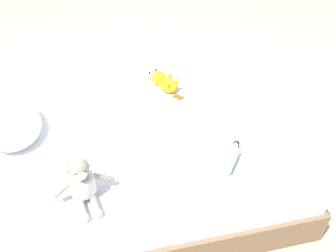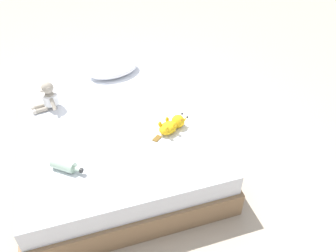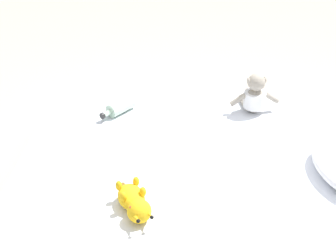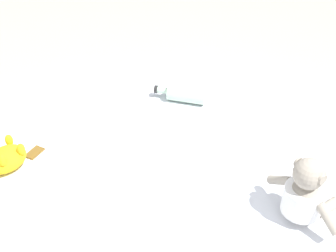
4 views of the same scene
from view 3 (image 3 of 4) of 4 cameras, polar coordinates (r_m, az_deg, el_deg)
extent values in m
plane|color=#B7A893|center=(2.52, 4.74, -10.41)|extent=(16.00, 16.00, 0.00)
cube|color=#846647|center=(2.45, 4.84, -8.66)|extent=(1.44, 1.89, 0.20)
cube|color=white|center=(2.34, 5.04, -5.26)|extent=(1.40, 1.84, 0.16)
ellipsoid|color=#9E9384|center=(2.64, 10.49, 3.10)|extent=(0.12, 0.13, 0.15)
cylinder|color=white|center=(2.64, 10.50, 3.20)|extent=(0.14, 0.14, 0.09)
sphere|color=#9E9384|center=(2.59, 10.73, 5.25)|extent=(0.10, 0.10, 0.10)
ellipsoid|color=beige|center=(2.63, 10.46, 5.51)|extent=(0.06, 0.07, 0.04)
sphere|color=black|center=(2.62, 10.13, 5.78)|extent=(0.01, 0.01, 0.01)
sphere|color=black|center=(2.63, 10.88, 5.81)|extent=(0.01, 0.01, 0.01)
cylinder|color=#9E9384|center=(2.57, 9.78, 5.44)|extent=(0.03, 0.01, 0.03)
cylinder|color=#9E9384|center=(2.60, 11.72, 5.53)|extent=(0.03, 0.01, 0.03)
cylinder|color=#9E9384|center=(2.61, 8.51, 3.18)|extent=(0.05, 0.10, 0.08)
cylinder|color=#9E9384|center=(2.67, 12.48, 3.40)|extent=(0.05, 0.10, 0.08)
cylinder|color=#9E9384|center=(2.74, 9.21, 2.98)|extent=(0.10, 0.05, 0.04)
cylinder|color=#9E9384|center=(2.76, 10.41, 3.05)|extent=(0.10, 0.05, 0.04)
sphere|color=beige|center=(2.78, 8.93, 3.48)|extent=(0.04, 0.04, 0.04)
sphere|color=beige|center=(2.80, 10.11, 3.55)|extent=(0.04, 0.04, 0.04)
ellipsoid|color=yellow|center=(1.98, -4.50, -8.62)|extent=(0.18, 0.16, 0.08)
sphere|color=yellow|center=(1.90, -3.53, -10.31)|extent=(0.10, 0.10, 0.10)
cone|color=yellow|center=(1.87, -2.28, -10.69)|extent=(0.07, 0.05, 0.05)
sphere|color=black|center=(1.85, -1.98, -11.05)|extent=(0.02, 0.02, 0.02)
cone|color=yellow|center=(1.86, -3.93, -11.11)|extent=(0.07, 0.05, 0.05)
sphere|color=black|center=(1.84, -3.65, -11.49)|extent=(0.02, 0.02, 0.02)
sphere|color=red|center=(1.89, -2.68, -9.47)|extent=(0.02, 0.02, 0.02)
sphere|color=red|center=(1.88, -4.43, -9.91)|extent=(0.02, 0.02, 0.02)
ellipsoid|color=yellow|center=(1.95, -3.08, -8.02)|extent=(0.04, 0.04, 0.05)
ellipsoid|color=yellow|center=(1.93, -5.46, -8.60)|extent=(0.04, 0.04, 0.05)
ellipsoid|color=yellow|center=(2.00, -3.92, -6.76)|extent=(0.04, 0.04, 0.05)
ellipsoid|color=yellow|center=(1.98, -6.01, -7.26)|extent=(0.04, 0.04, 0.05)
cube|color=brown|center=(2.09, -5.42, -7.58)|extent=(0.08, 0.08, 0.01)
cylinder|color=#B2D1B7|center=(2.63, -5.78, 2.39)|extent=(0.17, 0.16, 0.08)
cylinder|color=#B2D1B7|center=(2.57, -7.47, 1.52)|extent=(0.06, 0.05, 0.03)
cylinder|color=black|center=(2.55, -7.99, 1.24)|extent=(0.03, 0.04, 0.04)
camera|label=1|loc=(3.47, 7.72, 31.76)|focal=37.71mm
camera|label=2|loc=(2.91, -48.86, 28.54)|focal=35.58mm
camera|label=4|loc=(1.91, 39.62, 17.09)|focal=47.80mm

